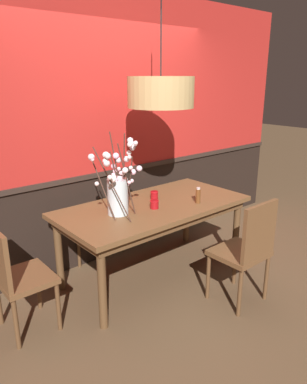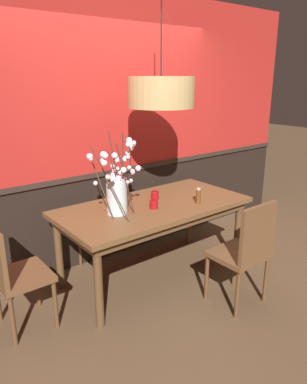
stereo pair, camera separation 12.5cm
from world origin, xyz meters
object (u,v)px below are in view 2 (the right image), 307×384
(chair_near_side_right, at_px, (246,249))
(candle_holder_nearer_edge, at_px, (154,204))
(chair_far_side_left, at_px, (83,212))
(pendant_lamp, at_px, (161,92))
(chair_far_side_right, at_px, (124,200))
(condiment_bottle, at_px, (198,196))
(dining_table, at_px, (154,212))
(candle_holder_nearer_center, at_px, (155,195))
(vase_with_blossoms, at_px, (117,191))
(chair_head_west_end, at_px, (13,271))

(chair_near_side_right, distance_m, candle_holder_nearer_edge, 0.92)
(chair_near_side_right, distance_m, chair_far_side_left, 1.87)
(chair_far_side_left, bearing_deg, pendant_lamp, -65.52)
(candle_holder_nearer_edge, bearing_deg, pendant_lamp, 30.12)
(chair_far_side_right, distance_m, condiment_bottle, 1.20)
(chair_far_side_left, height_order, candle_holder_nearer_edge, chair_far_side_left)
(candle_holder_nearer_edge, distance_m, condiment_bottle, 0.46)
(chair_near_side_right, height_order, condiment_bottle, chair_near_side_right)
(candle_holder_nearer_edge, xyz_separation_m, pendant_lamp, (0.15, 0.09, 1.01))
(dining_table, height_order, chair_far_side_right, chair_far_side_right)
(candle_holder_nearer_center, distance_m, pendant_lamp, 1.02)
(candle_holder_nearer_center, bearing_deg, chair_far_side_right, 79.73)
(dining_table, relative_size, condiment_bottle, 11.88)
(chair_near_side_right, relative_size, condiment_bottle, 6.16)
(candle_holder_nearer_edge, bearing_deg, chair_near_side_right, -64.73)
(chair_far_side_left, relative_size, condiment_bottle, 5.70)
(chair_far_side_left, distance_m, vase_with_blossoms, 1.02)
(chair_head_west_end, xyz_separation_m, candle_holder_nearer_center, (1.49, 0.10, 0.30))
(chair_near_side_right, bearing_deg, candle_holder_nearer_center, 100.85)
(chair_far_side_right, xyz_separation_m, candle_holder_nearer_center, (-0.14, -0.78, 0.29))
(dining_table, relative_size, chair_near_side_right, 1.93)
(candle_holder_nearer_edge, bearing_deg, chair_head_west_end, 174.77)
(condiment_bottle, bearing_deg, chair_near_side_right, -94.67)
(candle_holder_nearer_edge, xyz_separation_m, condiment_bottle, (0.43, -0.16, 0.03))
(chair_head_west_end, distance_m, candle_holder_nearer_edge, 1.34)
(dining_table, xyz_separation_m, chair_far_side_left, (-0.32, 0.88, -0.18))
(chair_near_side_right, height_order, vase_with_blossoms, vase_with_blossoms)
(chair_far_side_right, xyz_separation_m, condiment_bottle, (0.11, -1.15, 0.32))
(chair_near_side_right, bearing_deg, pendant_lamp, 104.06)
(chair_near_side_right, xyz_separation_m, vase_with_blossoms, (-0.73, 0.88, 0.45))
(chair_near_side_right, bearing_deg, chair_far_side_right, 91.69)
(chair_far_side_left, height_order, candle_holder_nearer_center, chair_far_side_left)
(candle_holder_nearer_edge, relative_size, condiment_bottle, 0.54)
(vase_with_blossoms, distance_m, condiment_bottle, 0.83)
(vase_with_blossoms, relative_size, pendant_lamp, 0.67)
(chair_far_side_left, bearing_deg, chair_head_west_end, -141.25)
(chair_far_side_left, distance_m, pendant_lamp, 1.63)
(dining_table, relative_size, chair_head_west_end, 2.05)
(dining_table, xyz_separation_m, candle_holder_nearer_edge, (-0.07, -0.09, 0.12))
(vase_with_blossoms, bearing_deg, chair_far_side_left, 83.34)
(chair_far_side_right, height_order, candle_holder_nearer_edge, chair_far_side_right)
(chair_far_side_right, distance_m, chair_far_side_left, 0.57)
(chair_near_side_right, xyz_separation_m, pendant_lamp, (-0.22, 0.89, 1.28))
(chair_head_west_end, relative_size, candle_holder_nearer_center, 11.25)
(candle_holder_nearer_center, height_order, pendant_lamp, pendant_lamp)
(chair_near_side_right, xyz_separation_m, chair_head_west_end, (-1.68, 0.92, -0.03))
(chair_near_side_right, distance_m, pendant_lamp, 1.57)
(candle_holder_nearer_center, bearing_deg, vase_with_blossoms, -165.99)
(chair_head_west_end, bearing_deg, chair_far_side_left, 38.75)
(chair_head_west_end, xyz_separation_m, condiment_bottle, (1.73, -0.28, 0.33))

